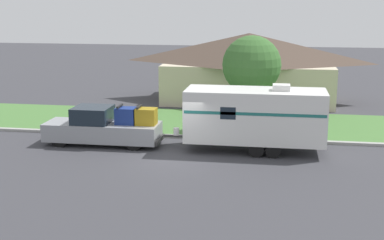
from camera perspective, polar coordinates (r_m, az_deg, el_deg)
ground_plane at (r=24.28m, az=-1.97°, el=-4.16°), size 120.00×120.00×0.00m
curb_strip at (r=27.81m, az=-0.49°, el=-1.80°), size 80.00×0.30×0.14m
lawn_strip at (r=31.32m, az=0.63°, el=-0.24°), size 80.00×7.00×0.03m
house_across_street at (r=37.99m, az=6.08°, el=5.76°), size 12.49×7.04×4.76m
pickup_truck at (r=26.80m, az=-9.36°, el=-0.77°), size 5.80×1.90×2.01m
travel_trailer at (r=25.27m, az=6.76°, el=0.47°), size 7.67×2.36×3.23m
mailbox at (r=27.98m, az=3.52°, el=0.22°), size 0.48×0.20×1.30m
tree_in_yard at (r=29.17m, az=6.38°, el=5.84°), size 3.19×3.19×5.19m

